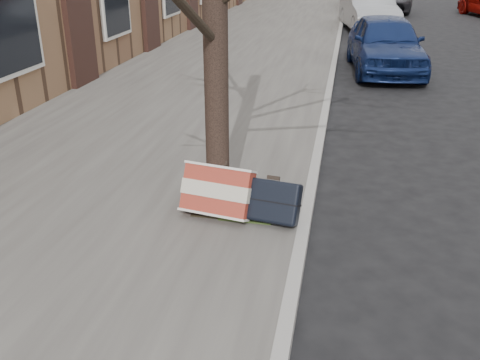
% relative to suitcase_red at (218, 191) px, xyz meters
% --- Properties ---
extents(ground, '(120.00, 120.00, 0.00)m').
position_rel_suitcase_red_xyz_m(ground, '(2.15, -0.87, -0.40)').
color(ground, black).
rests_on(ground, ground).
extents(near_sidewalk, '(5.00, 70.00, 0.12)m').
position_rel_suitcase_red_xyz_m(near_sidewalk, '(-1.55, 14.13, -0.34)').
color(near_sidewalk, '#65625C').
rests_on(near_sidewalk, ground).
extents(dirt_patch, '(0.85, 0.85, 0.02)m').
position_rel_suitcase_red_xyz_m(dirt_patch, '(0.15, 0.33, -0.27)').
color(dirt_patch, black).
rests_on(dirt_patch, near_sidewalk).
extents(suitcase_red, '(0.77, 0.51, 0.55)m').
position_rel_suitcase_red_xyz_m(suitcase_red, '(0.00, 0.00, 0.00)').
color(suitcase_red, maroon).
rests_on(suitcase_red, near_sidewalk).
extents(suitcase_navy, '(0.65, 0.44, 0.47)m').
position_rel_suitcase_red_xyz_m(suitcase_navy, '(0.55, -0.03, -0.04)').
color(suitcase_navy, black).
rests_on(suitcase_navy, near_sidewalk).
extents(car_near_front, '(1.87, 3.90, 1.28)m').
position_rel_suitcase_red_xyz_m(car_near_front, '(2.04, 8.02, 0.25)').
color(car_near_front, '#112151').
rests_on(car_near_front, ground).
extents(car_near_mid, '(2.08, 4.24, 1.34)m').
position_rel_suitcase_red_xyz_m(car_near_mid, '(1.79, 14.42, 0.27)').
color(car_near_mid, '#969A9E').
rests_on(car_near_mid, ground).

